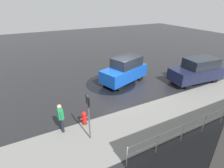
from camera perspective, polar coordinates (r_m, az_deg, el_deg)
The scene contains 9 objects.
ground_plane at distance 13.39m, azimuth 3.48°, elevation -1.33°, with size 60.00×60.00×0.00m, color black.
kerb_strip at distance 10.54m, azimuth 15.32°, elevation -10.52°, with size 24.00×3.20×0.04m, color slate.
moving_hatchback at distance 14.01m, azimuth 4.16°, elevation 4.53°, with size 4.24×2.84×2.06m.
parked_sedan at distance 15.57m, azimuth 26.07°, elevation 4.00°, with size 4.43×2.11×1.98m.
fire_hydrant at distance 9.63m, azimuth -9.07°, elevation -10.92°, with size 0.42×0.31×0.80m.
pedestrian at distance 9.06m, azimuth -16.43°, elevation -10.04°, with size 0.26×0.57×1.62m.
metal_railing at distance 9.43m, azimuth 25.28°, elevation -12.01°, with size 7.58×0.04×1.05m.
sign_post at distance 8.00m, azimuth -7.67°, elevation -8.96°, with size 0.07×0.44×2.40m.
puddle_patch at distance 14.13m, azimuth -0.42°, elevation 0.27°, with size 4.01×4.01×0.01m, color black.
Camera 1 is at (6.17, 10.19, 6.12)m, focal length 28.00 mm.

